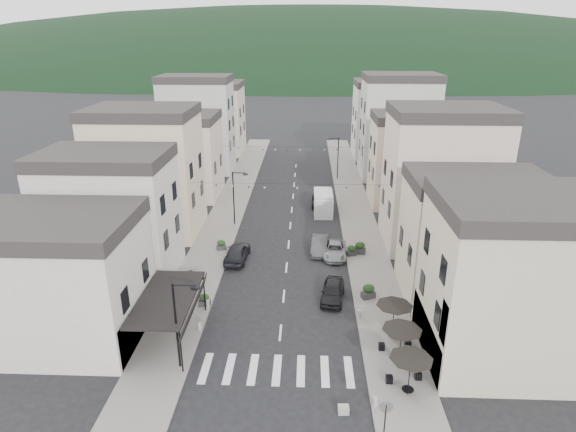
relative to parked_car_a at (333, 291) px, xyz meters
name	(u,v)px	position (x,y,z in m)	size (l,w,h in m)	color
ground	(275,392)	(-3.87, -10.67, -0.72)	(700.00, 700.00, 0.00)	black
sidewalk_left	(230,206)	(-11.37, 21.33, -0.66)	(4.00, 76.00, 0.12)	slate
sidewalk_right	(354,207)	(3.63, 21.33, -0.66)	(4.00, 76.00, 0.12)	slate
hill_backdrop	(305,65)	(-3.87, 289.33, -0.72)	(640.00, 360.00, 70.00)	black
boutique_building	(47,285)	(-19.37, -5.67, 3.28)	(12.00, 8.00, 8.00)	beige
bistro_building	(513,288)	(10.63, -6.67, 4.28)	(10.00, 8.00, 10.00)	beige
boutique_awning	(171,299)	(-11.12, -5.67, 2.40)	(3.77, 7.50, 3.28)	black
buildings_row_left	(181,145)	(-18.37, 27.08, 5.41)	(10.20, 54.16, 14.00)	beige
buildings_row_right	(410,148)	(10.63, 25.92, 5.60)	(10.20, 54.16, 14.50)	beige
cafe_terrace	(402,333)	(3.83, -7.87, 1.64)	(2.50, 8.10, 2.53)	black
streetlamp_left_near	(180,317)	(-9.70, -8.67, 2.98)	(1.70, 0.56, 6.00)	black
streetlamp_left_far	(236,193)	(-9.70, 15.33, 2.98)	(1.70, 0.56, 6.00)	black
streetlamp_right_far	(336,154)	(1.95, 33.33, 2.98)	(1.70, 0.56, 6.00)	black
traffic_sign	(386,414)	(1.93, -14.17, 1.21)	(0.70, 0.07, 2.70)	black
bollards	(280,332)	(-3.87, -5.17, -0.30)	(11.66, 10.26, 0.60)	gray
bunting_near	(289,187)	(-3.87, 11.33, 4.94)	(19.00, 0.28, 0.62)	black
bunting_far	(294,150)	(-3.87, 27.33, 4.94)	(19.00, 0.28, 0.62)	black
parked_car_a	(333,291)	(0.00, 0.00, 0.00)	(1.69, 4.20, 1.43)	black
parked_car_b	(319,245)	(-0.87, 8.74, -0.02)	(1.48, 4.24, 1.40)	#37373A
parked_car_c	(335,250)	(0.57, 7.88, -0.09)	(2.07, 4.50, 1.25)	gray
parked_car_d	(320,200)	(-0.52, 22.08, -0.02)	(1.94, 4.76, 1.38)	black
parked_car_e	(237,252)	(-8.47, 6.62, 0.08)	(1.89, 4.69, 1.60)	black
delivery_van	(323,202)	(-0.20, 19.68, 0.55)	(2.13, 5.37, 2.57)	silver
pedestrian_a	(182,299)	(-11.40, -2.26, 0.35)	(0.69, 0.45, 1.89)	black
pedestrian_b	(192,281)	(-11.29, 0.53, 0.36)	(0.92, 0.72, 1.90)	black
concrete_block_b	(343,410)	(0.03, -12.14, -0.49)	(0.60, 0.45, 0.45)	#9A9892
planter_la	(204,300)	(-9.87, -1.50, -0.11)	(0.91, 0.53, 1.00)	#2A2A2C
planter_lb	(221,245)	(-10.30, 8.65, -0.11)	(1.00, 0.76, 0.99)	#303033
planter_ra	(368,291)	(2.80, 0.13, -0.01)	(1.21, 0.95, 1.20)	#303033
planter_rb	(360,248)	(2.95, 8.29, -0.02)	(1.16, 0.80, 1.19)	#2A2A2C
planter_rc	(351,250)	(2.13, 7.85, -0.10)	(1.01, 0.71, 1.02)	#29292B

